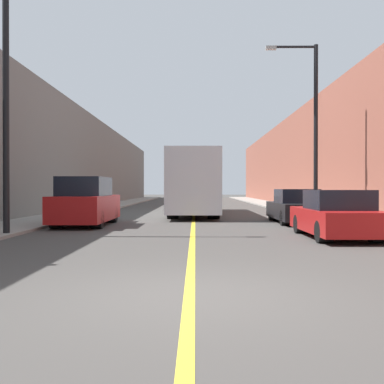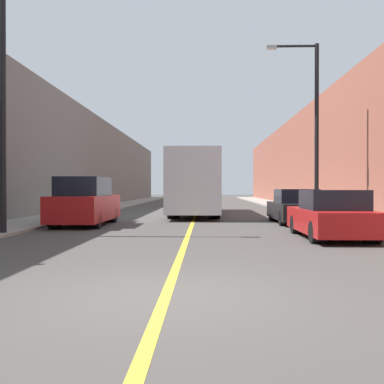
{
  "view_description": "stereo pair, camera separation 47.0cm",
  "coord_description": "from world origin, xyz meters",
  "px_view_note": "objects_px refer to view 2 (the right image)",
  "views": [
    {
      "loc": [
        0.08,
        -6.28,
        1.51
      ],
      "look_at": [
        -0.07,
        14.83,
        1.33
      ],
      "focal_mm": 42.0,
      "sensor_mm": 36.0,
      "label": 1
    },
    {
      "loc": [
        0.55,
        -6.27,
        1.51
      ],
      "look_at": [
        -0.07,
        14.83,
        1.33
      ],
      "focal_mm": 42.0,
      "sensor_mm": 36.0,
      "label": 2
    }
  ],
  "objects_px": {
    "car_right_mid": "(295,208)",
    "street_lamp_right": "(313,120)",
    "bus": "(195,183)",
    "street_lamp_left": "(9,93)",
    "car_right_near": "(332,216)",
    "parked_suv_left": "(85,203)"
  },
  "relations": [
    {
      "from": "car_right_mid",
      "to": "street_lamp_right",
      "type": "height_order",
      "value": "street_lamp_right"
    },
    {
      "from": "bus",
      "to": "street_lamp_right",
      "type": "bearing_deg",
      "value": -37.29
    },
    {
      "from": "street_lamp_left",
      "to": "car_right_near",
      "type": "bearing_deg",
      "value": -2.23
    },
    {
      "from": "car_right_near",
      "to": "street_lamp_left",
      "type": "xyz_separation_m",
      "value": [
        -10.0,
        0.39,
        3.85
      ]
    },
    {
      "from": "car_right_near",
      "to": "street_lamp_left",
      "type": "bearing_deg",
      "value": 177.77
    },
    {
      "from": "bus",
      "to": "car_right_near",
      "type": "distance_m",
      "value": 13.02
    },
    {
      "from": "parked_suv_left",
      "to": "street_lamp_left",
      "type": "distance_m",
      "value": 5.61
    },
    {
      "from": "street_lamp_left",
      "to": "street_lamp_right",
      "type": "bearing_deg",
      "value": 33.61
    },
    {
      "from": "parked_suv_left",
      "to": "bus",
      "type": "bearing_deg",
      "value": 60.76
    },
    {
      "from": "car_right_near",
      "to": "street_lamp_left",
      "type": "height_order",
      "value": "street_lamp_left"
    },
    {
      "from": "car_right_mid",
      "to": "street_lamp_left",
      "type": "relative_size",
      "value": 0.59
    },
    {
      "from": "street_lamp_left",
      "to": "parked_suv_left",
      "type": "bearing_deg",
      "value": 72.43
    },
    {
      "from": "bus",
      "to": "parked_suv_left",
      "type": "xyz_separation_m",
      "value": [
        -4.33,
        -7.73,
        -0.91
      ]
    },
    {
      "from": "parked_suv_left",
      "to": "car_right_mid",
      "type": "xyz_separation_m",
      "value": [
        8.76,
        1.33,
        -0.24
      ]
    },
    {
      "from": "parked_suv_left",
      "to": "car_right_near",
      "type": "bearing_deg",
      "value": -27.23
    },
    {
      "from": "street_lamp_left",
      "to": "bus",
      "type": "bearing_deg",
      "value": 64.56
    },
    {
      "from": "parked_suv_left",
      "to": "car_right_near",
      "type": "height_order",
      "value": "parked_suv_left"
    },
    {
      "from": "car_right_near",
      "to": "street_lamp_left",
      "type": "relative_size",
      "value": 0.56
    },
    {
      "from": "car_right_near",
      "to": "car_right_mid",
      "type": "height_order",
      "value": "car_right_mid"
    },
    {
      "from": "car_right_near",
      "to": "car_right_mid",
      "type": "relative_size",
      "value": 0.94
    },
    {
      "from": "car_right_near",
      "to": "car_right_mid",
      "type": "xyz_separation_m",
      "value": [
        0.06,
        5.81,
        0.01
      ]
    },
    {
      "from": "bus",
      "to": "car_right_mid",
      "type": "relative_size",
      "value": 2.63
    }
  ]
}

